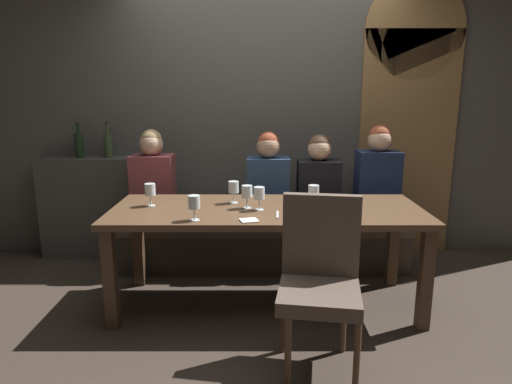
# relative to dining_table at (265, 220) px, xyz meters

# --- Properties ---
(ground) EXTENTS (9.00, 9.00, 0.00)m
(ground) POSITION_rel_dining_table_xyz_m (0.00, 0.00, -0.65)
(ground) COLOR #382D26
(back_wall_tiled) EXTENTS (6.00, 0.12, 3.00)m
(back_wall_tiled) POSITION_rel_dining_table_xyz_m (0.00, 1.22, 0.85)
(back_wall_tiled) COLOR #4C4944
(back_wall_tiled) RESTS_ON ground
(arched_door) EXTENTS (0.90, 0.05, 2.55)m
(arched_door) POSITION_rel_dining_table_xyz_m (1.35, 1.15, 0.71)
(arched_door) COLOR olive
(arched_door) RESTS_ON ground
(back_counter) EXTENTS (1.10, 0.28, 0.95)m
(back_counter) POSITION_rel_dining_table_xyz_m (-1.55, 1.04, -0.18)
(back_counter) COLOR #413E3A
(back_counter) RESTS_ON ground
(dining_table) EXTENTS (2.20, 0.84, 0.74)m
(dining_table) POSITION_rel_dining_table_xyz_m (0.00, 0.00, 0.00)
(dining_table) COLOR #493422
(dining_table) RESTS_ON ground
(banquette_bench) EXTENTS (2.50, 0.44, 0.45)m
(banquette_bench) POSITION_rel_dining_table_xyz_m (0.00, 0.70, -0.42)
(banquette_bench) COLOR #312A23
(banquette_bench) RESTS_ON ground
(chair_near_side) EXTENTS (0.50, 0.50, 0.98)m
(chair_near_side) POSITION_rel_dining_table_xyz_m (0.28, -0.72, -0.09)
(chair_near_side) COLOR brown
(chair_near_side) RESTS_ON ground
(diner_redhead) EXTENTS (0.36, 0.24, 0.79)m
(diner_redhead) POSITION_rel_dining_table_xyz_m (-0.97, 0.71, 0.17)
(diner_redhead) COLOR brown
(diner_redhead) RESTS_ON banquette_bench
(diner_bearded) EXTENTS (0.36, 0.24, 0.77)m
(diner_bearded) POSITION_rel_dining_table_xyz_m (0.03, 0.69, 0.16)
(diner_bearded) COLOR navy
(diner_bearded) RESTS_ON banquette_bench
(diner_far_end) EXTENTS (0.36, 0.24, 0.74)m
(diner_far_end) POSITION_rel_dining_table_xyz_m (0.46, 0.70, 0.15)
(diner_far_end) COLOR black
(diner_far_end) RESTS_ON banquette_bench
(diner_near_end) EXTENTS (0.36, 0.24, 0.82)m
(diner_near_end) POSITION_rel_dining_table_xyz_m (0.97, 0.71, 0.19)
(diner_near_end) COLOR #192342
(diner_near_end) RESTS_ON banquette_bench
(wine_bottle_dark_red) EXTENTS (0.08, 0.08, 0.33)m
(wine_bottle_dark_red) POSITION_rel_dining_table_xyz_m (-1.71, 1.04, 0.42)
(wine_bottle_dark_red) COLOR black
(wine_bottle_dark_red) RESTS_ON back_counter
(wine_bottle_pale_label) EXTENTS (0.08, 0.08, 0.33)m
(wine_bottle_pale_label) POSITION_rel_dining_table_xyz_m (-1.44, 1.04, 0.42)
(wine_bottle_pale_label) COLOR #384728
(wine_bottle_pale_label) RESTS_ON back_counter
(wine_glass_end_left) EXTENTS (0.08, 0.08, 0.16)m
(wine_glass_end_left) POSITION_rel_dining_table_xyz_m (-0.84, 0.06, 0.20)
(wine_glass_end_left) COLOR silver
(wine_glass_end_left) RESTS_ON dining_table
(wine_glass_end_right) EXTENTS (0.08, 0.08, 0.16)m
(wine_glass_end_right) POSITION_rel_dining_table_xyz_m (-0.24, 0.14, 0.20)
(wine_glass_end_right) COLOR silver
(wine_glass_end_right) RESTS_ON dining_table
(wine_glass_near_right) EXTENTS (0.08, 0.08, 0.16)m
(wine_glass_near_right) POSITION_rel_dining_table_xyz_m (0.33, 0.00, 0.20)
(wine_glass_near_right) COLOR silver
(wine_glass_near_right) RESTS_ON dining_table
(wine_glass_near_left) EXTENTS (0.08, 0.08, 0.16)m
(wine_glass_near_left) POSITION_rel_dining_table_xyz_m (-0.47, -0.31, 0.20)
(wine_glass_near_left) COLOR silver
(wine_glass_near_left) RESTS_ON dining_table
(wine_glass_center_back) EXTENTS (0.08, 0.08, 0.16)m
(wine_glass_center_back) POSITION_rel_dining_table_xyz_m (-0.06, -0.06, 0.20)
(wine_glass_center_back) COLOR silver
(wine_glass_center_back) RESTS_ON dining_table
(wine_glass_far_left) EXTENTS (0.08, 0.08, 0.16)m
(wine_glass_far_left) POSITION_rel_dining_table_xyz_m (-0.14, -0.01, 0.20)
(wine_glass_far_left) COLOR silver
(wine_glass_far_left) RESTS_ON dining_table
(dessert_plate) EXTENTS (0.19, 0.19, 0.05)m
(dessert_plate) POSITION_rel_dining_table_xyz_m (0.21, -0.22, 0.10)
(dessert_plate) COLOR white
(dessert_plate) RESTS_ON dining_table
(fork_on_table) EXTENTS (0.03, 0.17, 0.01)m
(fork_on_table) POSITION_rel_dining_table_xyz_m (0.07, -0.19, 0.09)
(fork_on_table) COLOR silver
(fork_on_table) RESTS_ON dining_table
(folded_napkin) EXTENTS (0.13, 0.13, 0.01)m
(folded_napkin) POSITION_rel_dining_table_xyz_m (-0.12, -0.33, 0.09)
(folded_napkin) COLOR silver
(folded_napkin) RESTS_ON dining_table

